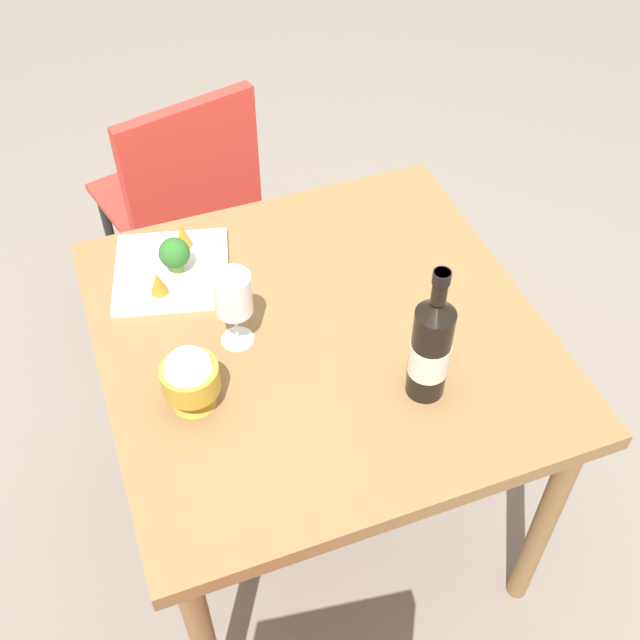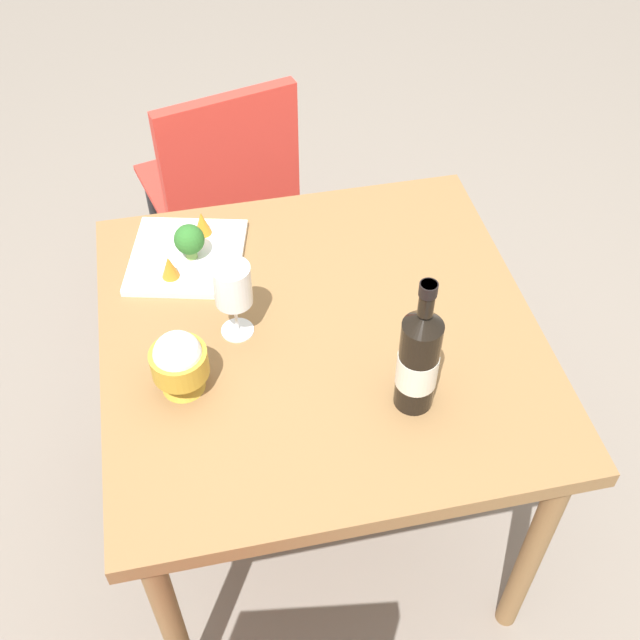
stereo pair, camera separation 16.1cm
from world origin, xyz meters
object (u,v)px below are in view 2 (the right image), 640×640
at_px(chair_near_window, 224,181).
at_px(rice_bowl, 179,362).
at_px(wine_bottle, 418,359).
at_px(serving_plate, 187,257).
at_px(carrot_garnish_right, 202,223).
at_px(wine_glass, 233,287).
at_px(carrot_garnish_left, 169,267).
at_px(broccoli_floret, 189,240).

xyz_separation_m(chair_near_window, rice_bowl, (-0.91, 0.17, 0.28)).
bearing_deg(wine_bottle, serving_plate, 38.26).
bearing_deg(carrot_garnish_right, wine_glass, -173.19).
bearing_deg(chair_near_window, wine_bottle, -90.43).
xyz_separation_m(wine_bottle, wine_glass, (0.25, 0.30, 0.01)).
xyz_separation_m(wine_bottle, carrot_garnish_right, (0.55, 0.34, -0.08)).
height_order(serving_plate, carrot_garnish_left, carrot_garnish_left).
xyz_separation_m(wine_bottle, broccoli_floret, (0.48, 0.38, -0.06)).
bearing_deg(wine_glass, rice_bowl, 135.40).
distance_m(wine_glass, carrot_garnish_right, 0.32).
relative_size(carrot_garnish_left, carrot_garnish_right, 0.93).
bearing_deg(broccoli_floret, wine_glass, -162.89).
bearing_deg(wine_glass, chair_near_window, -3.80).
height_order(rice_bowl, carrot_garnish_right, rice_bowl).
distance_m(chair_near_window, broccoli_floret, 0.64).
bearing_deg(rice_bowl, broccoli_floret, -8.30).
distance_m(rice_bowl, carrot_garnish_left, 0.30).
height_order(wine_bottle, carrot_garnish_left, wine_bottle).
relative_size(serving_plate, carrot_garnish_left, 5.53).
bearing_deg(serving_plate, wine_glass, -161.32).
bearing_deg(wine_glass, serving_plate, 18.68).
height_order(wine_bottle, serving_plate, wine_bottle).
bearing_deg(wine_bottle, wine_glass, 50.80).
bearing_deg(wine_glass, carrot_garnish_left, 34.58).
bearing_deg(rice_bowl, wine_glass, -44.60).
distance_m(carrot_garnish_left, carrot_garnish_right, 0.16).
height_order(broccoli_floret, carrot_garnish_right, broccoli_floret).
height_order(broccoli_floret, carrot_garnish_left, broccoli_floret).
distance_m(wine_glass, rice_bowl, 0.18).
distance_m(wine_glass, serving_plate, 0.28).
relative_size(broccoli_floret, carrot_garnish_right, 1.46).
relative_size(chair_near_window, broccoli_floret, 9.91).
relative_size(rice_bowl, carrot_garnish_right, 2.40).
distance_m(rice_bowl, broccoli_floret, 0.36).
height_order(wine_glass, serving_plate, wine_glass).
height_order(chair_near_window, carrot_garnish_left, chair_near_window).
height_order(wine_glass, broccoli_floret, wine_glass).
relative_size(serving_plate, carrot_garnish_right, 5.15).
height_order(wine_glass, carrot_garnish_right, wine_glass).
xyz_separation_m(rice_bowl, carrot_garnish_right, (0.43, -0.09, -0.03)).
distance_m(chair_near_window, wine_glass, 0.86).
xyz_separation_m(rice_bowl, broccoli_floret, (0.35, -0.05, -0.01)).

